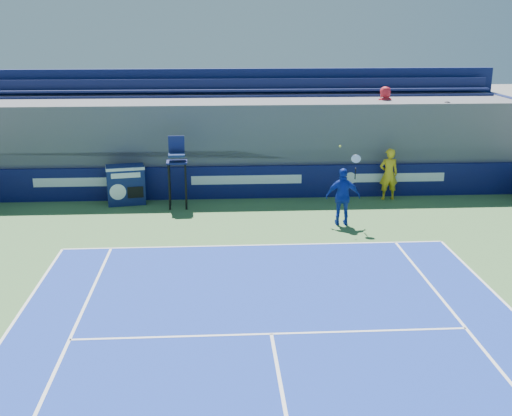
{
  "coord_description": "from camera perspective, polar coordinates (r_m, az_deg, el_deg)",
  "views": [
    {
      "loc": [
        -1.06,
        -5.55,
        6.22
      ],
      "look_at": [
        0.0,
        11.5,
        1.25
      ],
      "focal_mm": 45.0,
      "sensor_mm": 36.0,
      "label": 1
    }
  ],
  "objects": [
    {
      "name": "stadium_seating",
      "position": [
        25.12,
        -1.04,
        6.16
      ],
      "size": [
        21.0,
        4.05,
        4.4
      ],
      "color": "#4B4C50",
      "rests_on": "ground"
    },
    {
      "name": "match_clock",
      "position": [
        23.02,
        -11.5,
        2.13
      ],
      "size": [
        1.43,
        0.95,
        1.4
      ],
      "color": "#0F1B4E",
      "rests_on": "ground"
    },
    {
      "name": "tennis_player",
      "position": [
        20.35,
        7.74,
        1.01
      ],
      "size": [
        1.11,
        0.55,
        2.57
      ],
      "color": "#132E9F",
      "rests_on": "apron"
    },
    {
      "name": "back_hoarding",
      "position": [
        23.36,
        -0.85,
        2.3
      ],
      "size": [
        20.4,
        0.21,
        1.2
      ],
      "color": "#0C1148",
      "rests_on": "ground"
    },
    {
      "name": "umpire_chair",
      "position": [
        22.12,
        -7.04,
        3.86
      ],
      "size": [
        0.73,
        0.73,
        2.48
      ],
      "color": "black",
      "rests_on": "ground"
    },
    {
      "name": "ball_person",
      "position": [
        23.58,
        11.71,
        2.97
      ],
      "size": [
        0.7,
        0.48,
        1.88
      ],
      "primitive_type": "imported",
      "rotation": [
        0.0,
        0.0,
        3.19
      ],
      "color": "yellow",
      "rests_on": "apron"
    }
  ]
}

